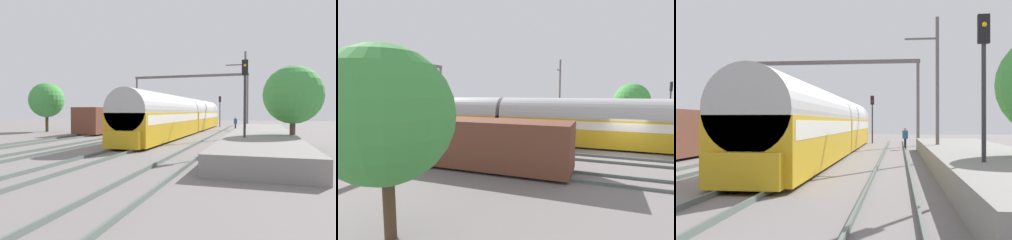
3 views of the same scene
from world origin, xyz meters
The scene contains 15 objects.
ground centered at (0.00, 0.00, 0.00)m, with size 120.00×120.00×0.00m, color slate.
track_far_west centered at (-6.43, 0.00, 0.08)m, with size 1.52×60.00×0.16m.
track_west centered at (-2.14, 0.00, 0.08)m, with size 1.51×60.00×0.16m.
track_east centered at (2.14, 0.00, 0.08)m, with size 1.51×60.00×0.16m.
track_far_east centered at (6.43, 0.00, 0.08)m, with size 1.52×60.00×0.16m.
platform centered at (10.25, 2.00, 0.45)m, with size 4.40×28.00×0.90m.
passenger_train centered at (2.14, 10.39, 1.97)m, with size 2.93×32.85×3.82m.
freight_car centered at (-6.43, 9.66, 1.47)m, with size 2.80×13.00×2.70m.
person_crossing centered at (7.21, 16.11, 1.03)m, with size 0.43×0.47×1.73m.
railway_signal_near centered at (9.31, -4.35, 3.49)m, with size 0.36×0.30×5.49m.
railway_signal_far centered at (4.06, 25.52, 3.09)m, with size 0.36×0.30×4.82m.
catenary_gantry centered at (0.00, 21.45, 5.95)m, with size 17.27×0.28×7.86m.
catenary_pole_east_mid centered at (8.79, 6.31, 4.15)m, with size 1.90×0.20×8.00m.
tree_west_background centered at (-14.30, 7.69, 3.79)m, with size 4.12×4.12×5.86m.
tree_east_background centered at (12.25, -1.20, 3.53)m, with size 3.85×3.85×5.47m.
Camera 2 is at (-20.10, 1.72, 4.46)m, focal length 27.73 mm.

